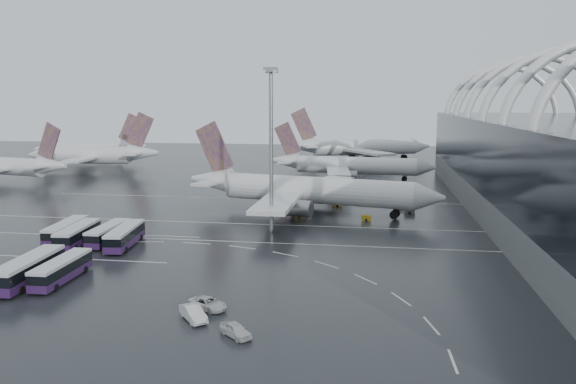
# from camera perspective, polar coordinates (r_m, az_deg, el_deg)

# --- Properties ---
(ground) EXTENTS (420.00, 420.00, 0.00)m
(ground) POSITION_cam_1_polar(r_m,az_deg,el_deg) (98.68, -3.39, -4.83)
(ground) COLOR black
(ground) RESTS_ON ground
(lane_marking_near) EXTENTS (120.00, 0.25, 0.01)m
(lane_marking_near) POSITION_cam_1_polar(r_m,az_deg,el_deg) (96.78, -3.64, -5.12)
(lane_marking_near) COLOR silver
(lane_marking_near) RESTS_ON ground
(lane_marking_mid) EXTENTS (120.00, 0.25, 0.01)m
(lane_marking_mid) POSITION_cam_1_polar(r_m,az_deg,el_deg) (110.12, -2.10, -3.32)
(lane_marking_mid) COLOR silver
(lane_marking_mid) RESTS_ON ground
(lane_marking_far) EXTENTS (120.00, 0.25, 0.01)m
(lane_marking_far) POSITION_cam_1_polar(r_m,az_deg,el_deg) (137.19, 0.08, -0.78)
(lane_marking_far) COLOR silver
(lane_marking_far) RESTS_ON ground
(bus_bay_line_south) EXTENTS (28.00, 0.25, 0.01)m
(bus_bay_line_south) POSITION_cam_1_polar(r_m,az_deg,el_deg) (92.42, -20.36, -6.40)
(bus_bay_line_south) COLOR silver
(bus_bay_line_south) RESTS_ON ground
(bus_bay_line_north) EXTENTS (28.00, 0.25, 0.01)m
(bus_bay_line_north) POSITION_cam_1_polar(r_m,az_deg,el_deg) (106.20, -16.20, -4.17)
(bus_bay_line_north) COLOR silver
(bus_bay_line_north) RESTS_ON ground
(airliner_main) EXTENTS (57.04, 49.25, 19.45)m
(airliner_main) POSITION_cam_1_polar(r_m,az_deg,el_deg) (120.87, 1.67, 0.17)
(airliner_main) COLOR silver
(airliner_main) RESTS_ON ground
(airliner_gate_b) EXTENTS (50.41, 45.05, 17.49)m
(airliner_gate_b) POSITION_cam_1_polar(r_m,az_deg,el_deg) (171.22, 6.07, 2.67)
(airliner_gate_b) COLOR silver
(airliner_gate_b) RESTS_ON ground
(airliner_gate_c) EXTENTS (57.68, 52.60, 21.25)m
(airliner_gate_c) POSITION_cam_1_polar(r_m,az_deg,el_deg) (225.42, 7.10, 4.49)
(airliner_gate_c) COLOR silver
(airliner_gate_c) RESTS_ON ground
(jet_remote_west) EXTENTS (41.06, 33.27, 17.95)m
(jet_remote_west) POSITION_cam_1_polar(r_m,az_deg,el_deg) (184.81, -26.10, 2.34)
(jet_remote_west) COLOR silver
(jet_remote_west) RESTS_ON ground
(jet_remote_mid) EXTENTS (46.34, 37.34, 20.18)m
(jet_remote_mid) POSITION_cam_1_polar(r_m,az_deg,el_deg) (204.63, -18.95, 3.54)
(jet_remote_mid) COLOR silver
(jet_remote_mid) RESTS_ON ground
(jet_remote_far) EXTENTS (43.71, 35.38, 19.05)m
(jet_remote_far) POSITION_cam_1_polar(r_m,az_deg,el_deg) (235.82, -19.26, 4.16)
(jet_remote_far) COLOR silver
(jet_remote_far) RESTS_ON ground
(bus_row_near_a) EXTENTS (4.16, 13.12, 3.18)m
(bus_row_near_a) POSITION_cam_1_polar(r_m,az_deg,el_deg) (104.99, -21.60, -3.64)
(bus_row_near_a) COLOR #311543
(bus_row_near_a) RESTS_ON ground
(bus_row_near_b) EXTENTS (4.12, 13.18, 3.19)m
(bus_row_near_b) POSITION_cam_1_polar(r_m,az_deg,el_deg) (101.26, -20.57, -4.04)
(bus_row_near_b) COLOR #311543
(bus_row_near_b) RESTS_ON ground
(bus_row_near_c) EXTENTS (3.07, 12.20, 2.99)m
(bus_row_near_c) POSITION_cam_1_polar(r_m,az_deg,el_deg) (100.93, -17.83, -3.99)
(bus_row_near_c) COLOR #311543
(bus_row_near_c) RESTS_ON ground
(bus_row_near_d) EXTENTS (4.49, 13.42, 3.24)m
(bus_row_near_d) POSITION_cam_1_polar(r_m,az_deg,el_deg) (97.60, -16.23, -4.28)
(bus_row_near_d) COLOR #311543
(bus_row_near_d) RESTS_ON ground
(bus_row_far_a) EXTENTS (3.96, 14.17, 3.45)m
(bus_row_far_a) POSITION_cam_1_polar(r_m,az_deg,el_deg) (82.91, -24.84, -7.11)
(bus_row_far_a) COLOR #311543
(bus_row_far_a) RESTS_ON ground
(bus_row_far_b) EXTENTS (3.18, 12.30, 3.01)m
(bus_row_far_b) POSITION_cam_1_polar(r_m,az_deg,el_deg) (81.93, -22.02, -7.29)
(bus_row_far_b) COLOR #311543
(bus_row_far_b) RESTS_ON ground
(van_curve_a) EXTENTS (5.47, 4.41, 1.38)m
(van_curve_a) POSITION_cam_1_polar(r_m,az_deg,el_deg) (67.35, -8.16, -11.14)
(van_curve_a) COLOR silver
(van_curve_a) RESTS_ON ground
(van_curve_b) EXTENTS (4.23, 4.06, 1.43)m
(van_curve_b) POSITION_cam_1_polar(r_m,az_deg,el_deg) (59.79, -5.33, -13.78)
(van_curve_b) COLOR silver
(van_curve_b) RESTS_ON ground
(van_curve_c) EXTENTS (4.39, 4.87, 1.61)m
(van_curve_c) POSITION_cam_1_polar(r_m,az_deg,el_deg) (64.46, -9.60, -12.03)
(van_curve_c) COLOR silver
(van_curve_c) RESTS_ON ground
(floodlight_mast) EXTENTS (2.28, 2.28, 29.79)m
(floodlight_mast) POSITION_cam_1_polar(r_m,az_deg,el_deg) (101.19, -1.73, 6.28)
(floodlight_mast) COLOR gray
(floodlight_mast) RESTS_ON ground
(gse_cart_belly_a) EXTENTS (1.90, 1.12, 1.04)m
(gse_cart_belly_a) POSITION_cam_1_polar(r_m,az_deg,el_deg) (114.75, 7.96, -2.62)
(gse_cart_belly_a) COLOR #AB8616
(gse_cart_belly_a) RESTS_ON ground
(gse_cart_belly_b) EXTENTS (2.50, 1.48, 1.36)m
(gse_cart_belly_b) POSITION_cam_1_polar(r_m,az_deg,el_deg) (129.57, 11.34, -1.27)
(gse_cart_belly_b) COLOR slate
(gse_cart_belly_b) RESTS_ON ground
(gse_cart_belly_c) EXTENTS (1.92, 1.13, 1.05)m
(gse_cart_belly_c) POSITION_cam_1_polar(r_m,az_deg,el_deg) (116.93, 1.19, -2.31)
(gse_cart_belly_c) COLOR #AB8616
(gse_cart_belly_c) RESTS_ON ground
(gse_cart_belly_d) EXTENTS (2.13, 1.26, 1.16)m
(gse_cart_belly_d) POSITION_cam_1_polar(r_m,az_deg,el_deg) (123.17, 12.25, -1.89)
(gse_cart_belly_d) COLOR slate
(gse_cart_belly_d) RESTS_ON ground
(gse_cart_belly_e) EXTENTS (2.20, 1.30, 1.20)m
(gse_cart_belly_e) POSITION_cam_1_polar(r_m,az_deg,el_deg) (128.92, 5.05, -1.21)
(gse_cart_belly_e) COLOR #AB8616
(gse_cart_belly_e) RESTS_ON ground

